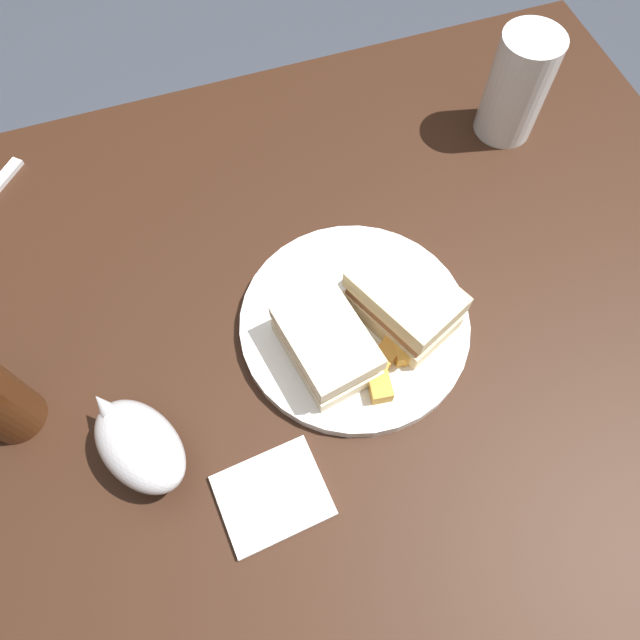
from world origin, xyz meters
name	(u,v)px	position (x,y,z in m)	size (l,w,h in m)	color
ground_plane	(302,466)	(0.00, 0.00, 0.00)	(6.00, 6.00, 0.00)	#333842
dining_table	(297,421)	(0.00, 0.00, 0.36)	(1.24, 0.88, 0.72)	black
plate	(354,324)	(-0.08, 0.02, 0.73)	(0.27, 0.27, 0.02)	white
sandwich_half_left	(326,344)	(-0.04, 0.05, 0.77)	(0.10, 0.13, 0.06)	beige
sandwich_half_right	(404,301)	(-0.13, 0.03, 0.78)	(0.12, 0.14, 0.07)	beige
potato_wedge_front	(399,349)	(-0.11, 0.07, 0.75)	(0.04, 0.02, 0.02)	gold
potato_wedge_middle	(378,380)	(-0.08, 0.10, 0.75)	(0.05, 0.02, 0.02)	gold
potato_wedge_back	(404,348)	(-0.12, 0.07, 0.75)	(0.04, 0.02, 0.02)	gold
potato_wedge_left_edge	(385,357)	(-0.10, 0.07, 0.75)	(0.04, 0.02, 0.02)	#B77F33
pint_glass	(515,93)	(-0.39, -0.22, 0.79)	(0.08, 0.08, 0.15)	white
gravy_boat	(139,445)	(0.18, 0.09, 0.77)	(0.12, 0.14, 0.07)	#B7B7BC
napkin	(273,496)	(0.07, 0.17, 0.73)	(0.11, 0.09, 0.01)	white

